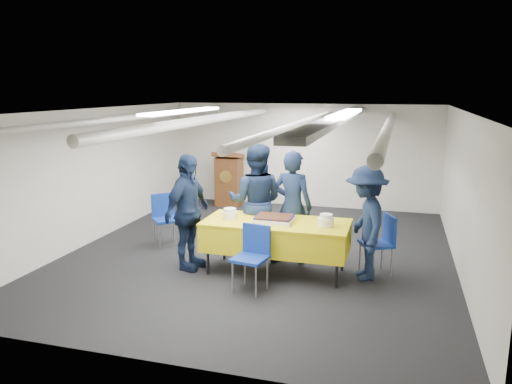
{
  "coord_description": "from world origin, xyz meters",
  "views": [
    {
      "loc": [
        2.08,
        -7.5,
        2.64
      ],
      "look_at": [
        -0.03,
        -0.2,
        1.05
      ],
      "focal_mm": 35.0,
      "sensor_mm": 36.0,
      "label": 1
    }
  ],
  "objects_px": {
    "chair_near": "(253,251)",
    "sailor_a": "(292,206)",
    "serving_table": "(276,236)",
    "sailor_d": "(366,223)",
    "sheet_cake": "(274,219)",
    "sailor_b": "(255,202)",
    "chair_right": "(382,238)",
    "podium": "(229,179)",
    "sailor_c": "(188,212)",
    "chair_left": "(165,214)"
  },
  "relations": [
    {
      "from": "sailor_d",
      "to": "chair_near",
      "type": "bearing_deg",
      "value": -74.89
    },
    {
      "from": "sheet_cake",
      "to": "chair_near",
      "type": "height_order",
      "value": "chair_near"
    },
    {
      "from": "serving_table",
      "to": "sailor_c",
      "type": "height_order",
      "value": "sailor_c"
    },
    {
      "from": "chair_near",
      "to": "sailor_b",
      "type": "distance_m",
      "value": 1.31
    },
    {
      "from": "chair_right",
      "to": "sailor_d",
      "type": "relative_size",
      "value": 0.54
    },
    {
      "from": "chair_right",
      "to": "sailor_c",
      "type": "bearing_deg",
      "value": -168.39
    },
    {
      "from": "chair_right",
      "to": "serving_table",
      "type": "bearing_deg",
      "value": -165.33
    },
    {
      "from": "serving_table",
      "to": "chair_right",
      "type": "relative_size",
      "value": 2.39
    },
    {
      "from": "sheet_cake",
      "to": "chair_near",
      "type": "xyz_separation_m",
      "value": [
        -0.13,
        -0.63,
        -0.28
      ]
    },
    {
      "from": "chair_near",
      "to": "sailor_a",
      "type": "height_order",
      "value": "sailor_a"
    },
    {
      "from": "sheet_cake",
      "to": "podium",
      "type": "bearing_deg",
      "value": 117.54
    },
    {
      "from": "podium",
      "to": "chair_right",
      "type": "bearing_deg",
      "value": -44.61
    },
    {
      "from": "chair_left",
      "to": "sheet_cake",
      "type": "bearing_deg",
      "value": -21.73
    },
    {
      "from": "chair_right",
      "to": "sailor_a",
      "type": "height_order",
      "value": "sailor_a"
    },
    {
      "from": "serving_table",
      "to": "podium",
      "type": "xyz_separation_m",
      "value": [
        -2.05,
        3.85,
        0.05
      ]
    },
    {
      "from": "sailor_b",
      "to": "chair_left",
      "type": "bearing_deg",
      "value": -15.23
    },
    {
      "from": "podium",
      "to": "chair_left",
      "type": "height_order",
      "value": "podium"
    },
    {
      "from": "chair_right",
      "to": "chair_left",
      "type": "relative_size",
      "value": 1.0
    },
    {
      "from": "chair_near",
      "to": "podium",
      "type": "bearing_deg",
      "value": 112.79
    },
    {
      "from": "chair_left",
      "to": "sailor_c",
      "type": "bearing_deg",
      "value": -48.91
    },
    {
      "from": "chair_left",
      "to": "chair_near",
      "type": "bearing_deg",
      "value": -36.47
    },
    {
      "from": "chair_near",
      "to": "sailor_a",
      "type": "xyz_separation_m",
      "value": [
        0.26,
        1.26,
        0.33
      ]
    },
    {
      "from": "sailor_c",
      "to": "serving_table",
      "type": "bearing_deg",
      "value": -71.41
    },
    {
      "from": "podium",
      "to": "sailor_a",
      "type": "relative_size",
      "value": 0.73
    },
    {
      "from": "chair_near",
      "to": "chair_right",
      "type": "relative_size",
      "value": 1.0
    },
    {
      "from": "serving_table",
      "to": "sheet_cake",
      "type": "height_order",
      "value": "sheet_cake"
    },
    {
      "from": "podium",
      "to": "sailor_c",
      "type": "relative_size",
      "value": 0.73
    },
    {
      "from": "chair_right",
      "to": "sailor_c",
      "type": "relative_size",
      "value": 0.51
    },
    {
      "from": "sailor_c",
      "to": "chair_left",
      "type": "bearing_deg",
      "value": 51.64
    },
    {
      "from": "podium",
      "to": "sailor_d",
      "type": "xyz_separation_m",
      "value": [
        3.29,
        -3.71,
        0.19
      ]
    },
    {
      "from": "chair_right",
      "to": "sailor_d",
      "type": "bearing_deg",
      "value": -132.85
    },
    {
      "from": "serving_table",
      "to": "sailor_a",
      "type": "height_order",
      "value": "sailor_a"
    },
    {
      "from": "sailor_a",
      "to": "sailor_b",
      "type": "relative_size",
      "value": 0.95
    },
    {
      "from": "serving_table",
      "to": "chair_left",
      "type": "xyz_separation_m",
      "value": [
        -2.15,
        0.81,
        -0.03
      ]
    },
    {
      "from": "sailor_c",
      "to": "sailor_d",
      "type": "distance_m",
      "value": 2.55
    },
    {
      "from": "chair_right",
      "to": "podium",
      "type": "bearing_deg",
      "value": 135.39
    },
    {
      "from": "podium",
      "to": "chair_right",
      "type": "distance_m",
      "value": 4.94
    },
    {
      "from": "sailor_a",
      "to": "serving_table",
      "type": "bearing_deg",
      "value": 90.23
    },
    {
      "from": "chair_right",
      "to": "sailor_b",
      "type": "xyz_separation_m",
      "value": [
        -1.93,
        0.16,
        0.38
      ]
    },
    {
      "from": "sheet_cake",
      "to": "sailor_b",
      "type": "xyz_separation_m",
      "value": [
        -0.45,
        0.58,
        0.09
      ]
    },
    {
      "from": "serving_table",
      "to": "sailor_d",
      "type": "height_order",
      "value": "sailor_d"
    },
    {
      "from": "podium",
      "to": "sailor_a",
      "type": "xyz_separation_m",
      "value": [
        2.16,
        -3.27,
        0.25
      ]
    },
    {
      "from": "serving_table",
      "to": "sailor_d",
      "type": "distance_m",
      "value": 1.28
    },
    {
      "from": "chair_left",
      "to": "sailor_c",
      "type": "distance_m",
      "value": 1.35
    },
    {
      "from": "sheet_cake",
      "to": "podium",
      "type": "distance_m",
      "value": 4.4
    },
    {
      "from": "podium",
      "to": "chair_left",
      "type": "xyz_separation_m",
      "value": [
        -0.1,
        -3.04,
        -0.08
      ]
    },
    {
      "from": "podium",
      "to": "chair_left",
      "type": "bearing_deg",
      "value": -91.95
    },
    {
      "from": "sailor_b",
      "to": "sailor_c",
      "type": "bearing_deg",
      "value": 35.08
    },
    {
      "from": "sheet_cake",
      "to": "sailor_b",
      "type": "height_order",
      "value": "sailor_b"
    },
    {
      "from": "serving_table",
      "to": "sailor_d",
      "type": "relative_size",
      "value": 1.3
    }
  ]
}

